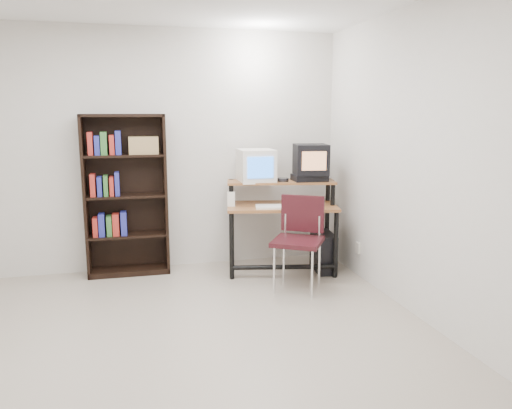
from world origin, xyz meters
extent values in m
cube|color=#AEA190|center=(0.00, 0.00, -0.01)|extent=(4.00, 4.00, 0.01)
cube|color=beige|center=(0.00, 2.00, 1.30)|extent=(4.00, 0.01, 2.60)
cube|color=beige|center=(0.00, -2.00, 1.30)|extent=(4.00, 0.01, 2.60)
cube|color=beige|center=(2.00, 0.00, 1.30)|extent=(0.01, 4.00, 2.60)
cube|color=#935B30|center=(1.25, 1.50, 0.72)|extent=(1.26, 0.81, 0.03)
cube|color=#935B30|center=(1.27, 1.62, 0.97)|extent=(1.21, 0.58, 0.02)
cylinder|color=black|center=(0.67, 1.37, 0.36)|extent=(0.05, 0.05, 0.72)
cylinder|color=black|center=(1.73, 1.14, 0.36)|extent=(0.05, 0.05, 0.72)
cylinder|color=black|center=(0.77, 1.86, 0.49)|extent=(0.05, 0.05, 0.98)
cylinder|color=black|center=(1.83, 1.64, 0.49)|extent=(0.05, 0.05, 0.98)
cylinder|color=black|center=(1.20, 1.26, 0.12)|extent=(1.07, 0.27, 0.05)
cube|color=white|center=(1.01, 1.69, 1.15)|extent=(0.38, 0.38, 0.35)
cube|color=blue|center=(1.01, 1.50, 1.15)|extent=(0.28, 0.02, 0.22)
cube|color=black|center=(1.57, 1.54, 1.01)|extent=(0.37, 0.28, 0.08)
cube|color=black|center=(1.59, 1.55, 1.21)|extent=(0.40, 0.39, 0.33)
cube|color=tan|center=(1.56, 1.37, 1.21)|extent=(0.26, 0.05, 0.20)
cylinder|color=#26262B|center=(1.28, 1.56, 0.99)|extent=(0.14, 0.14, 0.05)
cube|color=white|center=(1.17, 1.37, 0.74)|extent=(0.50, 0.31, 0.03)
cube|color=black|center=(1.55, 1.32, 0.72)|extent=(0.22, 0.18, 0.01)
cube|color=white|center=(1.54, 1.34, 0.74)|extent=(0.10, 0.06, 0.03)
cube|color=white|center=(0.71, 1.59, 0.80)|extent=(0.09, 0.09, 0.17)
cube|color=black|center=(1.70, 1.40, 0.21)|extent=(0.25, 0.47, 0.42)
cube|color=black|center=(1.22, 0.90, 0.49)|extent=(0.63, 0.63, 0.04)
cube|color=black|center=(1.33, 1.07, 0.72)|extent=(0.39, 0.26, 0.37)
cylinder|color=silver|center=(0.97, 0.84, 0.23)|extent=(0.02, 0.02, 0.47)
cylinder|color=silver|center=(1.28, 0.65, 0.23)|extent=(0.02, 0.02, 0.47)
cylinder|color=silver|center=(1.16, 1.15, 0.23)|extent=(0.02, 0.02, 0.47)
cylinder|color=silver|center=(1.47, 0.96, 0.23)|extent=(0.02, 0.02, 0.47)
cube|color=black|center=(-0.78, 1.84, 0.85)|extent=(0.04, 0.28, 1.70)
cube|color=black|center=(0.04, 1.82, 0.85)|extent=(0.04, 0.28, 1.70)
cube|color=black|center=(-0.36, 1.96, 0.85)|extent=(0.85, 0.04, 1.70)
cube|color=black|center=(-0.37, 1.83, 1.69)|extent=(0.86, 0.30, 0.03)
cube|color=black|center=(-0.37, 1.83, 0.03)|extent=(0.86, 0.30, 0.06)
cube|color=black|center=(-0.37, 1.83, 0.43)|extent=(0.80, 0.28, 0.03)
cube|color=black|center=(-0.37, 1.83, 0.85)|extent=(0.80, 0.28, 0.02)
cube|color=black|center=(-0.37, 1.83, 1.28)|extent=(0.80, 0.28, 0.02)
cube|color=#94784B|center=(-0.17, 1.83, 1.38)|extent=(0.30, 0.21, 0.18)
cube|color=beige|center=(1.99, 1.15, 0.30)|extent=(0.02, 0.08, 0.12)
camera|label=1|loc=(-0.35, -3.52, 1.73)|focal=35.00mm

